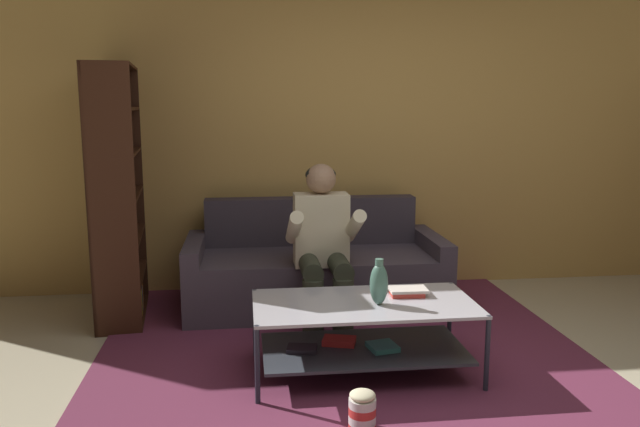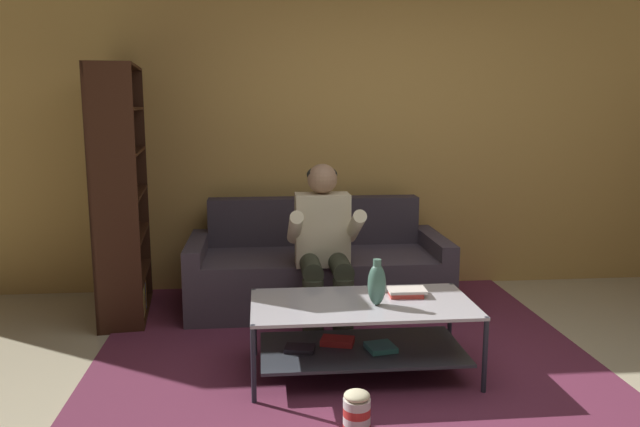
% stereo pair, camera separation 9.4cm
% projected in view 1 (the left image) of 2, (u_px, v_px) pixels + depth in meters
% --- Properties ---
extents(ground, '(16.80, 16.80, 0.00)m').
position_uv_depth(ground, '(454.00, 419.00, 3.13)').
color(ground, '#C0B494').
extents(back_partition, '(8.40, 0.12, 2.90)m').
position_uv_depth(back_partition, '(364.00, 117.00, 5.28)').
color(back_partition, tan).
rests_on(back_partition, ground).
extents(couch, '(1.96, 0.86, 0.81)m').
position_uv_depth(couch, '(315.00, 271.00, 4.85)').
color(couch, '#413743').
rests_on(couch, ground).
extents(person_seated_center, '(0.50, 0.58, 1.15)m').
position_uv_depth(person_seated_center, '(323.00, 241.00, 4.30)').
color(person_seated_center, '#2D3023').
rests_on(person_seated_center, ground).
extents(coffee_table, '(1.27, 0.66, 0.44)m').
position_uv_depth(coffee_table, '(363.00, 326.00, 3.61)').
color(coffee_table, '#B9B6BF').
rests_on(coffee_table, ground).
extents(area_rug, '(3.08, 3.24, 0.01)m').
position_uv_depth(area_rug, '(338.00, 340.00, 4.16)').
color(area_rug, '#672841').
rests_on(area_rug, ground).
extents(vase, '(0.10, 0.10, 0.27)m').
position_uv_depth(vase, '(379.00, 283.00, 3.52)').
color(vase, '#487261').
rests_on(vase, coffee_table).
extents(book_stack, '(0.23, 0.15, 0.04)m').
position_uv_depth(book_stack, '(407.00, 292.00, 3.71)').
color(book_stack, red).
rests_on(book_stack, coffee_table).
extents(bookshelf, '(0.40, 0.92, 1.83)m').
position_uv_depth(bookshelf, '(113.00, 216.00, 4.51)').
color(bookshelf, '#361B10').
rests_on(bookshelf, ground).
extents(popcorn_tub, '(0.13, 0.13, 0.21)m').
position_uv_depth(popcorn_tub, '(362.00, 411.00, 3.00)').
color(popcorn_tub, red).
rests_on(popcorn_tub, ground).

